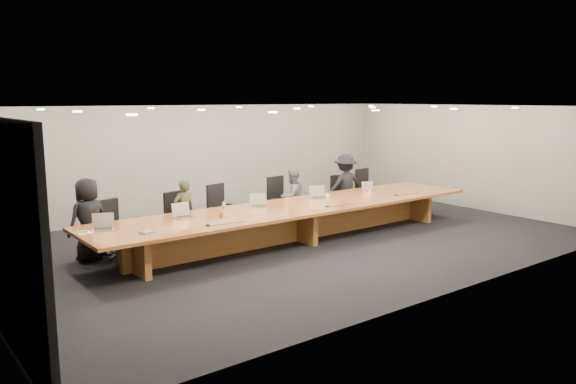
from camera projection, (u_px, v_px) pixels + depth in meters
name	position (u px, v px, depth m)	size (l,w,h in m)	color
ground	(297.00, 240.00, 11.90)	(12.00, 12.00, 0.00)	black
back_wall	(203.00, 159.00, 14.80)	(12.00, 0.02, 2.80)	#B4B0A4
conference_table	(297.00, 216.00, 11.81)	(9.00, 1.80, 0.75)	brown
chair_far_left	(116.00, 228.00, 10.63)	(0.56, 0.56, 1.11)	black
chair_left	(181.00, 218.00, 11.48)	(0.56, 0.56, 1.11)	black
chair_mid_left	(223.00, 210.00, 12.18)	(0.59, 0.59, 1.16)	black
chair_mid_right	(282.00, 201.00, 13.12)	(0.61, 0.61, 1.19)	black
chair_right	(342.00, 196.00, 14.30)	(0.54, 0.54, 1.05)	black
chair_far_right	(368.00, 190.00, 14.78)	(0.59, 0.59, 1.17)	black
person_a	(88.00, 220.00, 10.32)	(0.76, 0.49, 1.55)	black
person_b	(184.00, 212.00, 11.49)	(0.49, 0.32, 1.35)	#33341C
person_c	(292.00, 197.00, 13.20)	(0.66, 0.51, 1.35)	#5B5C5E
person_d	(345.00, 185.00, 14.20)	(1.03, 0.59, 1.59)	black
laptop_a	(103.00, 222.00, 9.58)	(0.36, 0.26, 0.28)	beige
laptop_b	(184.00, 210.00, 10.55)	(0.37, 0.27, 0.29)	#B8AA8D
laptop_c	(259.00, 200.00, 11.62)	(0.36, 0.26, 0.28)	#C1B493
laptop_d	(319.00, 192.00, 12.60)	(0.37, 0.27, 0.29)	#C6B197
laptop_e	(369.00, 186.00, 13.59)	(0.30, 0.22, 0.23)	beige
water_bottle	(224.00, 207.00, 11.03)	(0.07, 0.07, 0.21)	#AFC0BA
amber_mug	(221.00, 215.00, 10.59)	(0.07, 0.07, 0.09)	brown
paper_cup_near	(328.00, 197.00, 12.55)	(0.08, 0.08, 0.10)	white
paper_cup_far	(370.00, 192.00, 13.25)	(0.08, 0.08, 0.09)	white
notepad	(83.00, 233.00, 9.36)	(0.26, 0.20, 0.02)	white
lime_gadget	(82.00, 232.00, 9.35)	(0.16, 0.09, 0.03)	#63C233
av_box	(147.00, 232.00, 9.38)	(0.21, 0.16, 0.03)	#AAAAAF
mic_left	(208.00, 225.00, 9.89)	(0.13, 0.13, 0.03)	black
mic_center	(328.00, 206.00, 11.65)	(0.10, 0.10, 0.03)	black
mic_right	(396.00, 195.00, 12.98)	(0.13, 0.13, 0.03)	black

